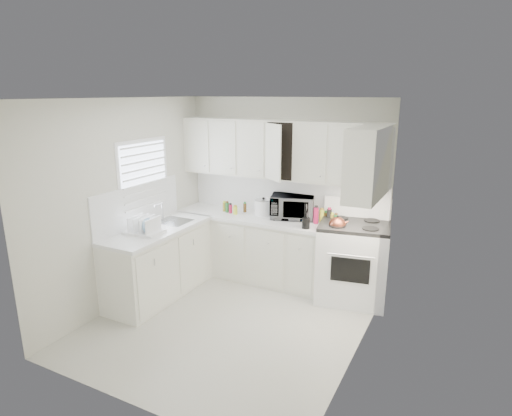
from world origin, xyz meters
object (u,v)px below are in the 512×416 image
Objects in this scene: dish_rack at (144,224)px; rice_cooker at (263,206)px; tea_kettle at (337,224)px; stove at (353,252)px; utensil_crock at (306,216)px; microwave at (292,204)px.

rice_cooker is at bearing 51.96° from dish_rack.
stove is at bearing 29.60° from tea_kettle.
tea_kettle is 0.59× the size of dish_rack.
utensil_crock reaches higher than rice_cooker.
microwave is at bearing 42.32° from dish_rack.
microwave is 2.30× the size of rice_cooker.
tea_kettle is at bearing -41.46° from microwave.
stove is 2.70m from dish_rack.
microwave is 2.03m from dish_rack.
rice_cooker is at bearing 167.60° from microwave.
stove is 1.07m from microwave.
stove is 5.07× the size of tea_kettle.
utensil_crock reaches higher than tea_kettle.
stove is 2.26× the size of microwave.
microwave is at bearing 143.63° from tea_kettle.
dish_rack is (-2.15, -1.13, 0.01)m from tea_kettle.
dish_rack is at bearing -164.28° from tea_kettle.
dish_rack reaches higher than tea_kettle.
tea_kettle is at bearing -148.47° from stove.
microwave reaches higher than dish_rack.
rice_cooker is 0.84m from utensil_crock.
rice_cooker is 0.58× the size of dish_rack.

